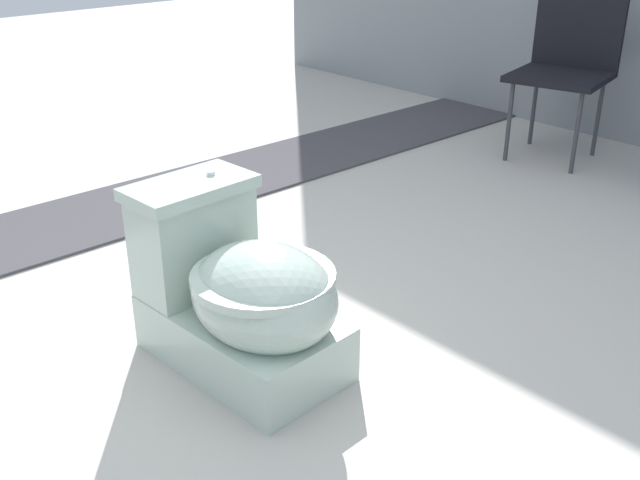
% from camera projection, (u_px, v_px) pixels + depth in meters
% --- Properties ---
extents(ground_plane, '(14.00, 14.00, 0.00)m').
position_uv_depth(ground_plane, '(224.00, 350.00, 2.24)').
color(ground_plane, '#B7B2A8').
extents(gravel_strip, '(0.56, 8.00, 0.01)m').
position_uv_depth(gravel_strip, '(160.00, 198.00, 3.34)').
color(gravel_strip, '#423F44').
rests_on(gravel_strip, ground).
extents(toilet, '(0.65, 0.41, 0.52)m').
position_uv_depth(toilet, '(241.00, 296.00, 2.09)').
color(toilet, '#B2C6B7').
rests_on(toilet, ground).
extents(folding_chair_left, '(0.53, 0.53, 0.83)m').
position_uv_depth(folding_chair_left, '(569.00, 55.00, 3.73)').
color(folding_chair_left, black).
rests_on(folding_chair_left, ground).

